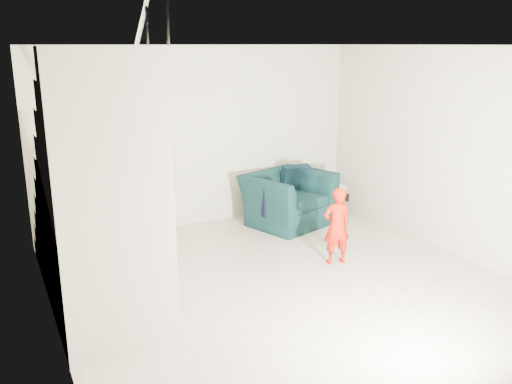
# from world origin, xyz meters

# --- Properties ---
(floor) EXTENTS (5.50, 5.50, 0.00)m
(floor) POSITION_xyz_m (0.00, 0.00, 0.00)
(floor) COLOR gray
(floor) RESTS_ON ground
(ceiling) EXTENTS (5.50, 5.50, 0.00)m
(ceiling) POSITION_xyz_m (0.00, 0.00, 2.70)
(ceiling) COLOR silver
(ceiling) RESTS_ON back_wall
(back_wall) EXTENTS (5.00, 0.00, 5.00)m
(back_wall) POSITION_xyz_m (0.00, 2.75, 1.35)
(back_wall) COLOR #BEB59B
(back_wall) RESTS_ON floor
(left_wall) EXTENTS (0.00, 5.50, 5.50)m
(left_wall) POSITION_xyz_m (-2.50, 0.00, 1.35)
(left_wall) COLOR #BEB59B
(left_wall) RESTS_ON floor
(right_wall) EXTENTS (0.00, 5.50, 5.50)m
(right_wall) POSITION_xyz_m (2.50, 0.00, 1.35)
(right_wall) COLOR #BEB59B
(right_wall) RESTS_ON floor
(armchair) EXTENTS (1.50, 1.40, 0.80)m
(armchair) POSITION_xyz_m (1.15, 2.09, 0.40)
(armchair) COLOR black
(armchair) RESTS_ON floor
(toddler) EXTENTS (0.39, 0.29, 0.99)m
(toddler) POSITION_xyz_m (0.91, 0.45, 0.50)
(toddler) COLOR #982404
(toddler) RESTS_ON floor
(side_table) EXTENTS (0.45, 0.45, 0.45)m
(side_table) POSITION_xyz_m (2.10, 2.23, 0.31)
(side_table) COLOR white
(side_table) RESTS_ON floor
(staircase) EXTENTS (1.02, 3.03, 3.62)m
(staircase) POSITION_xyz_m (-2.00, 0.55, 0.95)
(staircase) COLOR #ADA089
(staircase) RESTS_ON floor
(cushion) EXTENTS (0.46, 0.22, 0.45)m
(cushion) POSITION_xyz_m (1.43, 2.34, 0.64)
(cushion) COLOR black
(cushion) RESTS_ON armchair
(throw) EXTENTS (0.05, 0.45, 0.51)m
(throw) POSITION_xyz_m (0.62, 2.06, 0.50)
(throw) COLOR black
(throw) RESTS_ON armchair
(phone) EXTENTS (0.04, 0.05, 0.10)m
(phone) POSITION_xyz_m (1.03, 0.41, 0.86)
(phone) COLOR black
(phone) RESTS_ON toddler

